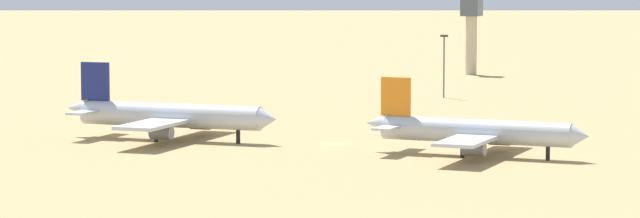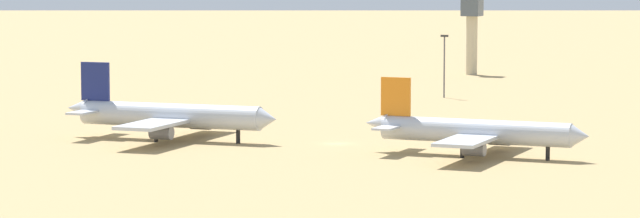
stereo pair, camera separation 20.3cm
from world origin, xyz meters
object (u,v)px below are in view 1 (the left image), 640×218
at_px(parked_jet_orange_4, 473,131).
at_px(light_pole_west, 444,61).
at_px(control_tower, 471,29).
at_px(parked_jet_navy_3, 168,115).

xyz_separation_m(parked_jet_orange_4, light_pole_west, (-37.34, 97.75, 4.49)).
height_order(control_tower, light_pole_west, control_tower).
bearing_deg(light_pole_west, control_tower, 102.24).
relative_size(parked_jet_navy_3, control_tower, 1.92).
bearing_deg(parked_jet_navy_3, control_tower, 85.80).
relative_size(parked_jet_orange_4, light_pole_west, 2.55).
relative_size(parked_jet_navy_3, parked_jet_orange_4, 1.09).
bearing_deg(control_tower, parked_jet_navy_3, -91.06).
bearing_deg(light_pole_west, parked_jet_navy_3, -100.75).
xyz_separation_m(parked_jet_orange_4, control_tower, (-52.86, 169.31, 8.79)).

